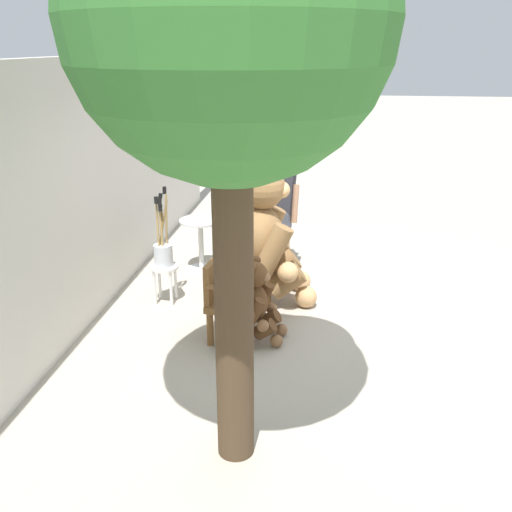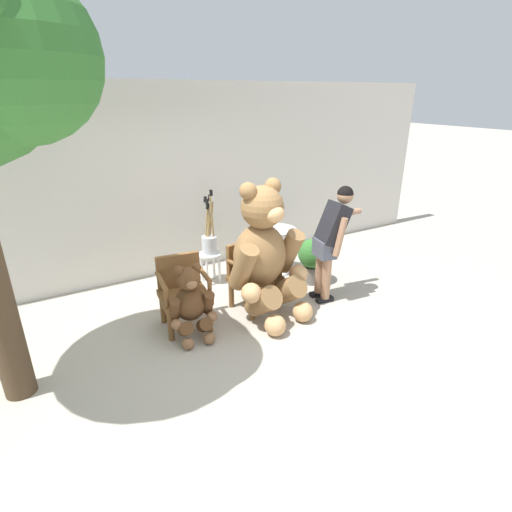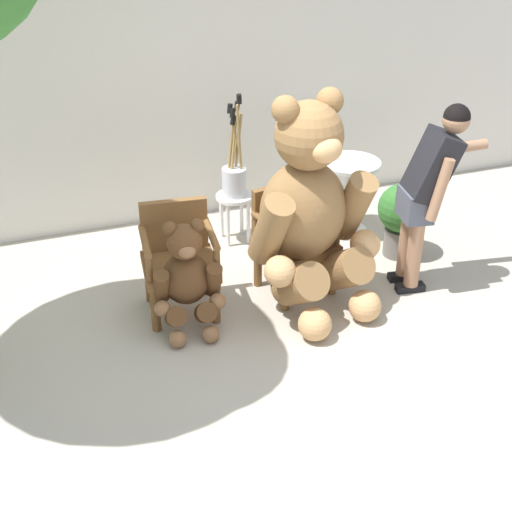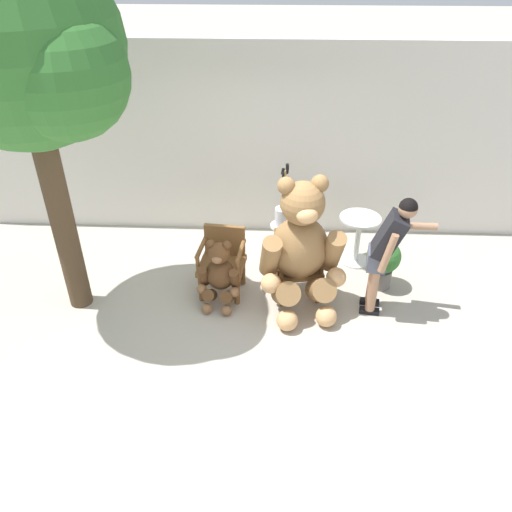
{
  "view_description": "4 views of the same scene",
  "coord_description": "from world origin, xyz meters",
  "px_view_note": "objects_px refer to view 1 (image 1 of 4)",
  "views": [
    {
      "loc": [
        -5.76,
        -0.25,
        2.92
      ],
      "look_at": [
        0.15,
        0.54,
        0.69
      ],
      "focal_mm": 40.0,
      "sensor_mm": 36.0,
      "label": 1
    },
    {
      "loc": [
        -1.83,
        -3.36,
        2.64
      ],
      "look_at": [
        0.25,
        0.25,
        0.93
      ],
      "focal_mm": 28.0,
      "sensor_mm": 36.0,
      "label": 2
    },
    {
      "loc": [
        -1.52,
        -3.95,
        3.19
      ],
      "look_at": [
        0.0,
        0.29,
        0.61
      ],
      "focal_mm": 50.0,
      "sensor_mm": 36.0,
      "label": 3
    },
    {
      "loc": [
        0.19,
        -4.51,
        3.98
      ],
      "look_at": [
        -0.02,
        0.12,
        0.93
      ],
      "focal_mm": 35.0,
      "sensor_mm": 36.0,
      "label": 4
    }
  ],
  "objects_px": {
    "teddy_bear_small": "(257,301)",
    "round_side_table": "(201,239)",
    "white_stool": "(165,274)",
    "potted_plant": "(245,238)",
    "person_visitor": "(281,205)",
    "wooden_chair_left": "(230,296)",
    "brush_bucket": "(163,250)",
    "patio_tree": "(241,30)",
    "wooden_chair_right": "(244,264)",
    "teddy_bear_large": "(267,234)"
  },
  "relations": [
    {
      "from": "wooden_chair_left",
      "to": "patio_tree",
      "type": "bearing_deg",
      "value": -166.38
    },
    {
      "from": "wooden_chair_right",
      "to": "teddy_bear_small",
      "type": "height_order",
      "value": "teddy_bear_small"
    },
    {
      "from": "white_stool",
      "to": "teddy_bear_small",
      "type": "bearing_deg",
      "value": -122.43
    },
    {
      "from": "teddy_bear_large",
      "to": "teddy_bear_small",
      "type": "bearing_deg",
      "value": -178.99
    },
    {
      "from": "wooden_chair_left",
      "to": "potted_plant",
      "type": "distance_m",
      "value": 2.07
    },
    {
      "from": "wooden_chair_left",
      "to": "round_side_table",
      "type": "xyz_separation_m",
      "value": [
        1.81,
        0.72,
        -0.01
      ]
    },
    {
      "from": "teddy_bear_large",
      "to": "potted_plant",
      "type": "relative_size",
      "value": 2.52
    },
    {
      "from": "wooden_chair_right",
      "to": "patio_tree",
      "type": "xyz_separation_m",
      "value": [
        -2.63,
        -0.41,
        2.53
      ]
    },
    {
      "from": "patio_tree",
      "to": "potted_plant",
      "type": "height_order",
      "value": "patio_tree"
    },
    {
      "from": "person_visitor",
      "to": "round_side_table",
      "type": "xyz_separation_m",
      "value": [
        -0.14,
        1.06,
        -0.47
      ]
    },
    {
      "from": "person_visitor",
      "to": "round_side_table",
      "type": "distance_m",
      "value": 1.17
    },
    {
      "from": "teddy_bear_small",
      "to": "wooden_chair_left",
      "type": "bearing_deg",
      "value": 87.69
    },
    {
      "from": "white_stool",
      "to": "person_visitor",
      "type": "bearing_deg",
      "value": -46.71
    },
    {
      "from": "teddy_bear_small",
      "to": "brush_bucket",
      "type": "height_order",
      "value": "brush_bucket"
    },
    {
      "from": "person_visitor",
      "to": "potted_plant",
      "type": "height_order",
      "value": "person_visitor"
    },
    {
      "from": "teddy_bear_large",
      "to": "patio_tree",
      "type": "relative_size",
      "value": 0.42
    },
    {
      "from": "wooden_chair_right",
      "to": "wooden_chair_left",
      "type": "bearing_deg",
      "value": 179.95
    },
    {
      "from": "teddy_bear_large",
      "to": "white_stool",
      "type": "xyz_separation_m",
      "value": [
        -0.21,
        1.2,
        -0.48
      ]
    },
    {
      "from": "wooden_chair_right",
      "to": "teddy_bear_large",
      "type": "height_order",
      "value": "teddy_bear_large"
    },
    {
      "from": "wooden_chair_right",
      "to": "potted_plant",
      "type": "height_order",
      "value": "wooden_chair_right"
    },
    {
      "from": "wooden_chair_left",
      "to": "potted_plant",
      "type": "relative_size",
      "value": 1.26
    },
    {
      "from": "wooden_chair_left",
      "to": "round_side_table",
      "type": "distance_m",
      "value": 1.94
    },
    {
      "from": "white_stool",
      "to": "potted_plant",
      "type": "distance_m",
      "value": 1.51
    },
    {
      "from": "teddy_bear_large",
      "to": "patio_tree",
      "type": "distance_m",
      "value": 3.43
    },
    {
      "from": "person_visitor",
      "to": "teddy_bear_small",
      "type": "bearing_deg",
      "value": 178.51
    },
    {
      "from": "brush_bucket",
      "to": "person_visitor",
      "type": "bearing_deg",
      "value": -46.78
    },
    {
      "from": "wooden_chair_right",
      "to": "teddy_bear_large",
      "type": "xyz_separation_m",
      "value": [
        0.03,
        -0.27,
        0.38
      ]
    },
    {
      "from": "brush_bucket",
      "to": "patio_tree",
      "type": "distance_m",
      "value": 3.64
    },
    {
      "from": "wooden_chair_right",
      "to": "brush_bucket",
      "type": "bearing_deg",
      "value": 101.0
    },
    {
      "from": "person_visitor",
      "to": "white_stool",
      "type": "bearing_deg",
      "value": 133.29
    },
    {
      "from": "teddy_bear_small",
      "to": "round_side_table",
      "type": "distance_m",
      "value": 2.08
    },
    {
      "from": "wooden_chair_left",
      "to": "wooden_chair_right",
      "type": "xyz_separation_m",
      "value": [
        0.94,
        -0.0,
        0.0
      ]
    },
    {
      "from": "white_stool",
      "to": "patio_tree",
      "type": "distance_m",
      "value": 3.84
    },
    {
      "from": "teddy_bear_small",
      "to": "potted_plant",
      "type": "bearing_deg",
      "value": 12.32
    },
    {
      "from": "brush_bucket",
      "to": "round_side_table",
      "type": "relative_size",
      "value": 1.31
    },
    {
      "from": "teddy_bear_large",
      "to": "brush_bucket",
      "type": "bearing_deg",
      "value": 99.96
    },
    {
      "from": "patio_tree",
      "to": "wooden_chair_left",
      "type": "bearing_deg",
      "value": 13.62
    },
    {
      "from": "brush_bucket",
      "to": "patio_tree",
      "type": "height_order",
      "value": "patio_tree"
    },
    {
      "from": "wooden_chair_left",
      "to": "brush_bucket",
      "type": "xyz_separation_m",
      "value": [
        0.76,
        0.92,
        0.2
      ]
    },
    {
      "from": "wooden_chair_right",
      "to": "round_side_table",
      "type": "distance_m",
      "value": 1.13
    },
    {
      "from": "wooden_chair_left",
      "to": "white_stool",
      "type": "distance_m",
      "value": 1.2
    },
    {
      "from": "wooden_chair_left",
      "to": "patio_tree",
      "type": "height_order",
      "value": "patio_tree"
    },
    {
      "from": "teddy_bear_small",
      "to": "potted_plant",
      "type": "height_order",
      "value": "teddy_bear_small"
    },
    {
      "from": "teddy_bear_small",
      "to": "potted_plant",
      "type": "relative_size",
      "value": 1.31
    },
    {
      "from": "brush_bucket",
      "to": "potted_plant",
      "type": "relative_size",
      "value": 1.39
    },
    {
      "from": "teddy_bear_small",
      "to": "brush_bucket",
      "type": "xyz_separation_m",
      "value": [
        0.77,
        1.21,
        0.23
      ]
    },
    {
      "from": "round_side_table",
      "to": "potted_plant",
      "type": "relative_size",
      "value": 1.06
    },
    {
      "from": "wooden_chair_left",
      "to": "person_visitor",
      "type": "relative_size",
      "value": 0.55
    },
    {
      "from": "patio_tree",
      "to": "wooden_chair_right",
      "type": "bearing_deg",
      "value": 8.84
    },
    {
      "from": "wooden_chair_right",
      "to": "white_stool",
      "type": "relative_size",
      "value": 1.87
    }
  ]
}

